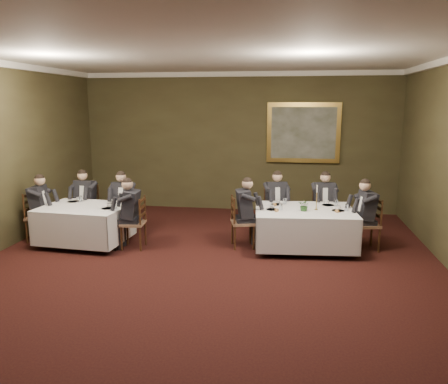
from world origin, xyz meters
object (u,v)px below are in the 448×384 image
(table_main, at_px, (304,225))
(chair_main_endleft, at_px, (242,233))
(chair_sec_endleft, at_px, (39,227))
(painting, at_px, (303,133))
(table_second, at_px, (85,222))
(chair_main_backleft, at_px, (275,220))
(diner_main_backleft, at_px, (275,210))
(candlestick, at_px, (317,200))
(diner_sec_backright, at_px, (124,210))
(diner_sec_endleft, at_px, (39,216))
(chair_main_endright, at_px, (367,235))
(diner_sec_endright, at_px, (133,222))
(centerpiece, at_px, (305,205))
(chair_main_backright, at_px, (323,221))
(chair_sec_backleft, at_px, (87,218))
(chair_sec_endright, at_px, (134,233))
(diner_main_backright, at_px, (323,211))
(chair_sec_backright, at_px, (125,221))
(diner_main_endleft, at_px, (243,221))
(diner_main_endright, at_px, (367,223))
(diner_sec_backleft, at_px, (86,208))

(table_main, distance_m, chair_main_endleft, 1.19)
(chair_sec_endleft, xyz_separation_m, painting, (5.27, 3.22, 1.73))
(table_second, bearing_deg, chair_main_backleft, 19.79)
(diner_main_backleft, xyz_separation_m, candlestick, (0.79, -0.90, 0.43))
(diner_main_backleft, relative_size, painting, 0.75)
(diner_sec_backright, relative_size, diner_sec_endleft, 1.00)
(chair_main_endright, bearing_deg, diner_sec_endright, 85.96)
(chair_sec_endleft, distance_m, centerpiece, 5.29)
(chair_main_endleft, bearing_deg, chair_sec_endleft, -101.78)
(chair_main_backright, bearing_deg, chair_sec_backleft, -0.34)
(chair_sec_endright, bearing_deg, centerpiece, -88.55)
(diner_main_backright, bearing_deg, chair_main_endleft, 27.83)
(table_second, xyz_separation_m, diner_sec_endleft, (-1.02, 0.07, 0.06))
(chair_sec_endleft, bearing_deg, diner_sec_endright, 79.24)
(diner_main_backleft, relative_size, chair_sec_backright, 1.35)
(chair_sec_backleft, xyz_separation_m, candlestick, (4.83, -0.45, 0.66))
(table_main, distance_m, diner_main_endleft, 1.17)
(diner_main_backright, height_order, chair_main_endright, diner_main_backright)
(chair_main_endleft, relative_size, diner_main_endright, 0.74)
(chair_main_backleft, xyz_separation_m, chair_sec_backleft, (-4.03, -0.45, 0.00))
(chair_sec_endright, distance_m, candlestick, 3.52)
(diner_sec_backleft, xyz_separation_m, diner_sec_endright, (1.39, -0.93, 0.00))
(diner_main_backright, height_order, chair_sec_backright, diner_main_backright)
(chair_sec_backright, relative_size, chair_sec_endleft, 1.00)
(table_main, relative_size, diner_sec_endleft, 1.47)
(chair_sec_backleft, bearing_deg, chair_main_endleft, 175.14)
(chair_main_endright, height_order, diner_sec_backright, diner_sec_backright)
(chair_main_backright, height_order, chair_sec_endleft, same)
(chair_main_backright, xyz_separation_m, diner_sec_endright, (-3.64, -1.47, 0.23))
(chair_main_backright, distance_m, chair_main_endleft, 1.93)
(diner_sec_backright, bearing_deg, diner_sec_backleft, -6.07)
(diner_sec_endright, height_order, chair_sec_endleft, diner_sec_endright)
(diner_main_backleft, relative_size, chair_sec_endright, 1.35)
(chair_main_backleft, distance_m, diner_main_backleft, 0.23)
(table_main, bearing_deg, diner_sec_endleft, -176.36)
(diner_main_backleft, height_order, diner_main_backright, same)
(diner_sec_backleft, relative_size, chair_sec_backright, 1.35)
(chair_sec_backleft, relative_size, painting, 0.56)
(diner_sec_endright, bearing_deg, painting, -48.32)
(diner_main_endleft, height_order, diner_main_endright, same)
(chair_main_backleft, bearing_deg, table_main, 105.84)
(chair_sec_endright, bearing_deg, chair_main_backleft, -66.72)
(diner_sec_backleft, xyz_separation_m, centerpiece, (4.61, -0.59, 0.37))
(chair_main_backleft, xyz_separation_m, diner_main_endleft, (-0.58, -1.01, 0.23))
(diner_main_backleft, bearing_deg, chair_main_endleft, 42.49)
(centerpiece, xyz_separation_m, painting, (0.01, 3.03, 1.13))
(chair_sec_backleft, height_order, painting, painting)
(table_main, relative_size, chair_sec_backright, 1.97)
(chair_sec_endleft, bearing_deg, chair_sec_endright, 79.29)
(chair_main_backleft, height_order, diner_sec_backright, diner_sec_backright)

